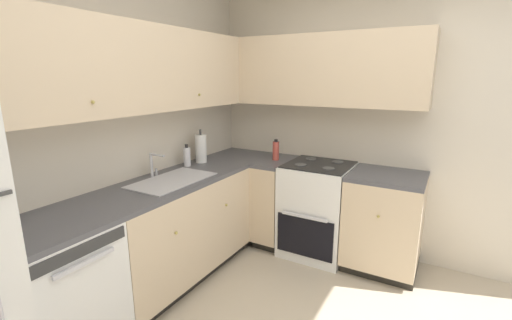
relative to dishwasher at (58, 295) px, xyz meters
name	(u,v)px	position (x,y,z in m)	size (l,w,h in m)	color
wall_back	(96,131)	(0.61, 0.33, 0.91)	(3.63, 0.05, 2.68)	beige
wall_right	(395,120)	(2.39, -1.50, 0.91)	(0.05, 3.70, 2.68)	beige
dishwasher	(58,295)	(0.00, 0.00, 0.00)	(0.60, 0.63, 0.87)	white
lower_cabinets_back	(176,231)	(1.04, 0.00, 0.00)	(1.46, 0.62, 0.87)	beige
countertop_back	(173,181)	(1.03, 0.00, 0.45)	(2.67, 0.60, 0.04)	#4C4C51
lower_cabinets_right	(346,217)	(2.07, -1.19, 0.00)	(0.62, 1.54, 0.87)	beige
countertop_right	(349,171)	(2.07, -1.19, 0.45)	(0.60, 1.54, 0.03)	#4C4C51
oven_range	(317,208)	(2.09, -0.90, 0.02)	(0.68, 0.62, 1.06)	white
upper_cabinets_back	(137,69)	(0.87, 0.14, 1.35)	(2.35, 0.34, 0.65)	beige
upper_cabinets_right	(312,71)	(2.21, -0.75, 1.35)	(0.32, 2.09, 0.65)	beige
sink	(173,185)	(1.00, -0.03, 0.43)	(0.70, 0.40, 0.10)	#B7B7BC
faucet	(154,163)	(1.01, 0.18, 0.59)	(0.07, 0.16, 0.21)	silver
soap_bottle	(187,156)	(1.43, 0.18, 0.56)	(0.07, 0.07, 0.21)	silver
paper_towel_roll	(201,148)	(1.62, 0.16, 0.61)	(0.11, 0.11, 0.34)	white
oil_bottle	(276,150)	(2.07, -0.44, 0.57)	(0.07, 0.07, 0.21)	#BF4C3F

